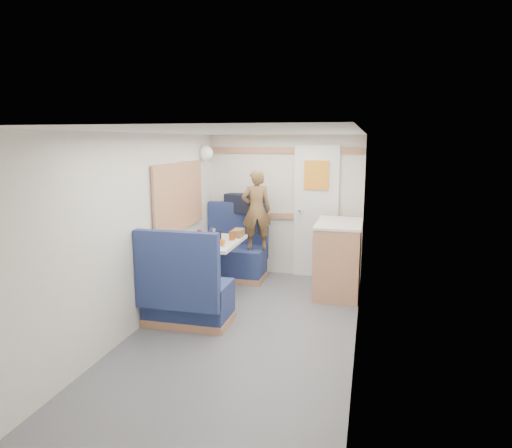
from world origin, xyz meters
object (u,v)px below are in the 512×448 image
(pepper_grinder, at_px, (220,235))
(person, at_px, (256,210))
(galley_counter, at_px, (338,257))
(duffel_bag, at_px, (245,203))
(bread_loaf, at_px, (238,233))
(bench_near, at_px, (186,297))
(dome_light, at_px, (206,153))
(tumbler_left, at_px, (191,241))
(orange_fruit, at_px, (222,242))
(bench_far, at_px, (234,257))
(dinette_table, at_px, (213,253))
(cheese_block, at_px, (220,242))
(tray, at_px, (210,247))
(tumbler_mid, at_px, (213,233))
(wine_glass, at_px, (199,233))
(beer_glass, at_px, (232,236))

(pepper_grinder, bearing_deg, person, 65.55)
(galley_counter, distance_m, duffel_bag, 1.59)
(person, relative_size, bread_loaf, 4.77)
(bench_near, xyz_separation_m, dome_light, (-0.39, 1.71, 1.45))
(person, xyz_separation_m, tumbler_left, (-0.52, -1.08, -0.22))
(orange_fruit, xyz_separation_m, tumbler_left, (-0.37, -0.06, 0.00))
(bench_far, height_order, pepper_grinder, bench_far)
(duffel_bag, bearing_deg, dinette_table, -74.95)
(person, bearing_deg, cheese_block, 58.46)
(tumbler_left, bearing_deg, tray, -5.70)
(bench_far, bearing_deg, tumbler_mid, -96.18)
(dome_light, relative_size, tray, 0.59)
(tray, distance_m, orange_fruit, 0.16)
(bread_loaf, bearing_deg, tumbler_mid, -159.03)
(tumbler_left, height_order, pepper_grinder, tumbler_left)
(tumbler_mid, relative_size, bread_loaf, 0.52)
(galley_counter, bearing_deg, person, 168.58)
(bread_loaf, bearing_deg, bench_far, 112.07)
(wine_glass, bearing_deg, galley_counter, 24.61)
(bench_far, bearing_deg, person, -14.26)
(bread_loaf, bearing_deg, dinette_table, -126.01)
(bench_far, relative_size, cheese_block, 9.64)
(orange_fruit, relative_size, pepper_grinder, 0.67)
(pepper_grinder, bearing_deg, orange_fruit, -67.59)
(bench_far, distance_m, bench_near, 1.73)
(bench_near, bearing_deg, orange_fruit, 72.27)
(person, xyz_separation_m, duffel_bag, (-0.26, 0.34, 0.04))
(wine_glass, bearing_deg, person, 64.36)
(person, relative_size, tumbler_mid, 9.13)
(dome_light, relative_size, pepper_grinder, 1.94)
(bench_near, height_order, galley_counter, bench_near)
(cheese_block, bearing_deg, wine_glass, 171.87)
(dome_light, bearing_deg, wine_glass, -74.51)
(duffel_bag, height_order, beer_glass, duffel_bag)
(cheese_block, distance_m, tumbler_mid, 0.47)
(bread_loaf, bearing_deg, wine_glass, -124.63)
(tray, xyz_separation_m, cheese_block, (0.09, 0.12, 0.03))
(galley_counter, xyz_separation_m, person, (-1.12, 0.23, 0.53))
(tumbler_left, bearing_deg, pepper_grinder, 62.58)
(galley_counter, bearing_deg, tumbler_left, -152.54)
(bench_near, height_order, wine_glass, bench_near)
(beer_glass, bearing_deg, tumbler_mid, 160.76)
(bench_far, xyz_separation_m, orange_fruit, (0.20, -1.11, 0.47))
(dome_light, distance_m, wine_glass, 1.39)
(dinette_table, xyz_separation_m, galley_counter, (1.47, 0.55, -0.10))
(dinette_table, distance_m, tray, 0.37)
(person, height_order, cheese_block, person)
(bench_far, height_order, person, person)
(bench_far, xyz_separation_m, galley_counter, (1.47, -0.31, 0.17))
(tumbler_left, distance_m, bread_loaf, 0.73)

